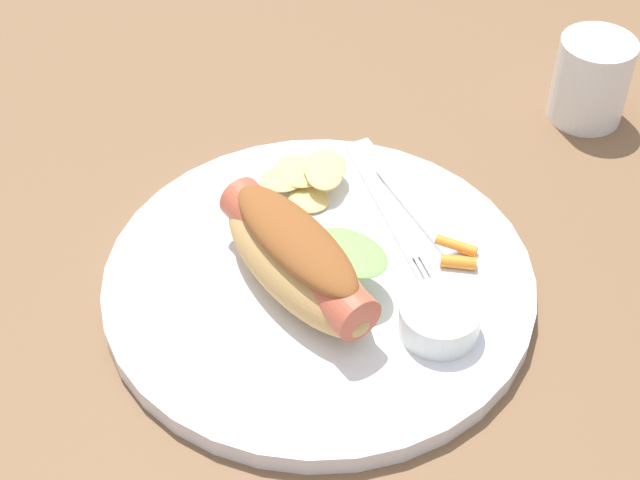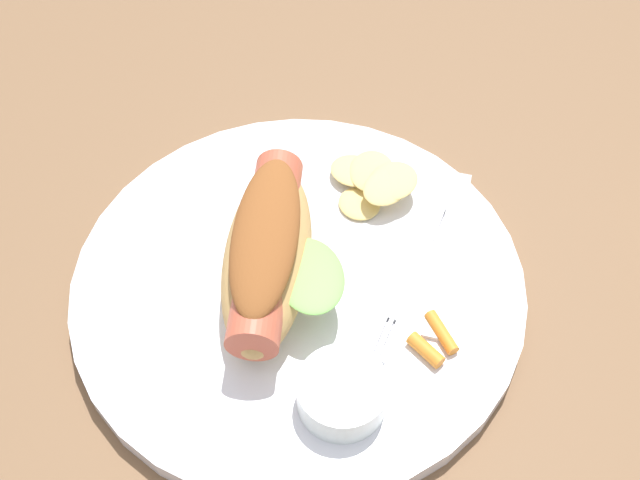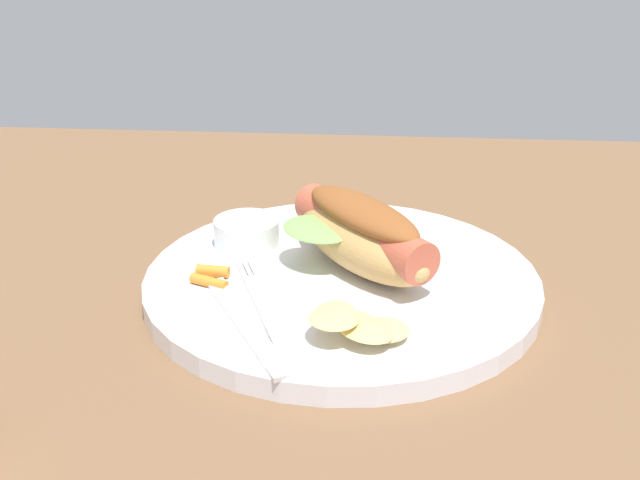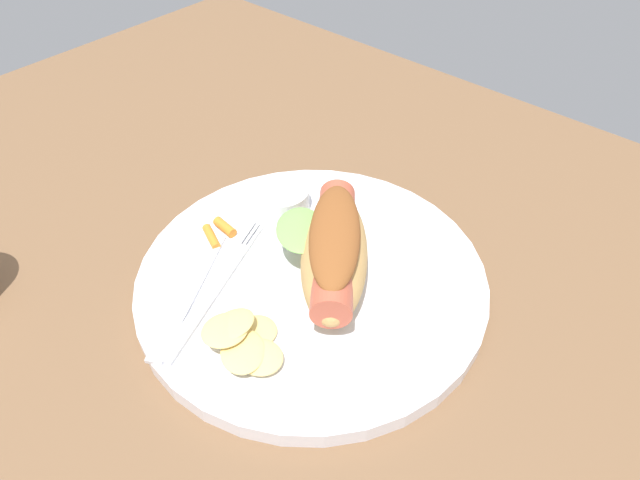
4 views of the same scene
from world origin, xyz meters
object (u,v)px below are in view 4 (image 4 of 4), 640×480
at_px(fork, 215,288).
at_px(knife, 189,293).
at_px(sauce_ramekin, 282,198).
at_px(plate, 311,279).
at_px(hot_dog, 334,249).
at_px(carrot_garnish, 218,232).
at_px(chips_pile, 244,340).

relative_size(fork, knife, 1.12).
relative_size(sauce_ramekin, fork, 0.34).
distance_m(plate, sauce_ramekin, 0.10).
bearing_deg(hot_dog, carrot_garnish, 68.34).
relative_size(hot_dog, fork, 0.95).
xyz_separation_m(chips_pile, carrot_garnish, (-0.11, 0.07, -0.01)).
xyz_separation_m(fork, chips_pile, (0.06, -0.03, 0.01)).
relative_size(hot_dog, carrot_garnish, 4.71).
distance_m(hot_dog, chips_pile, 0.11).
xyz_separation_m(plate, fork, (-0.05, -0.07, 0.01)).
height_order(chips_pile, carrot_garnish, chips_pile).
height_order(plate, sauce_ramekin, sauce_ramekin).
height_order(fork, chips_pile, chips_pile).
height_order(plate, carrot_garnish, carrot_garnish).
xyz_separation_m(sauce_ramekin, knife, (0.02, -0.14, -0.01)).
xyz_separation_m(sauce_ramekin, chips_pile, (0.10, -0.14, -0.00)).
height_order(plate, fork, fork).
distance_m(fork, knife, 0.02).
relative_size(hot_dog, chips_pile, 2.18).
xyz_separation_m(plate, chips_pile, (0.02, -0.09, 0.02)).
distance_m(chips_pile, carrot_garnish, 0.14).
bearing_deg(sauce_ramekin, plate, -30.72).
bearing_deg(fork, hot_dog, -58.66).
distance_m(plate, carrot_garnish, 0.10).
bearing_deg(plate, knife, -124.88).
xyz_separation_m(hot_dog, fork, (-0.06, -0.08, -0.03)).
relative_size(plate, fork, 1.90).
height_order(hot_dog, carrot_garnish, hot_dog).
distance_m(hot_dog, sauce_ramekin, 0.11).
relative_size(hot_dog, knife, 1.07).
distance_m(sauce_ramekin, fork, 0.12).
xyz_separation_m(plate, carrot_garnish, (-0.10, -0.02, 0.01)).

